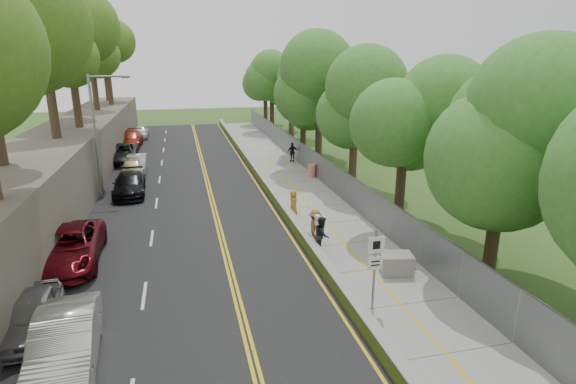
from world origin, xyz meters
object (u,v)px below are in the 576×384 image
object	(u,v)px
streetlight	(98,129)
signpost	(375,261)
concrete_block	(396,264)
car_2	(68,247)
car_0	(32,314)
person_far	(292,152)
painter_0	(293,203)
construction_barrel	(311,171)
car_1	(65,344)

from	to	relation	value
streetlight	signpost	size ratio (longest dim) A/B	2.58
concrete_block	car_2	size ratio (longest dim) A/B	0.23
car_0	person_far	distance (m)	27.69
streetlight	painter_0	bearing A→B (deg)	-29.35
person_far	painter_0	bearing A→B (deg)	65.24
car_0	concrete_block	bearing A→B (deg)	0.29
construction_barrel	car_1	distance (m)	24.01
concrete_block	car_2	xyz separation A→B (m)	(-13.80, 4.29, 0.36)
streetlight	painter_0	distance (m)	13.42
car_0	painter_0	xyz separation A→B (m)	(11.35, 9.41, 0.09)
signpost	painter_0	xyz separation A→B (m)	(-0.30, 10.71, -1.15)
signpost	painter_0	bearing A→B (deg)	91.60
streetlight	car_2	xyz separation A→B (m)	(-0.14, -10.29, -3.79)
signpost	car_2	world-z (taller)	signpost
signpost	car_2	bearing A→B (deg)	150.02
streetlight	car_2	distance (m)	10.97
streetlight	painter_0	xyz separation A→B (m)	(11.21, -6.30, -3.83)
signpost	car_2	xyz separation A→B (m)	(-11.65, 6.72, -1.11)
car_1	painter_0	world-z (taller)	car_1
streetlight	car_2	world-z (taller)	streetlight
signpost	person_far	xyz separation A→B (m)	(3.15, 24.70, -1.05)
car_2	painter_0	distance (m)	12.03
car_0	person_far	size ratio (longest dim) A/B	2.31
signpost	car_1	world-z (taller)	signpost
concrete_block	painter_0	world-z (taller)	painter_0
concrete_block	car_2	world-z (taller)	car_2
streetlight	car_0	size ratio (longest dim) A/B	2.00
concrete_block	painter_0	distance (m)	8.64
painter_0	car_0	bearing A→B (deg)	150.73
signpost	painter_0	size ratio (longest dim) A/B	2.03
car_0	car_1	size ratio (longest dim) A/B	0.82
car_0	painter_0	bearing A→B (deg)	35.25
car_0	car_2	size ratio (longest dim) A/B	0.69
construction_barrel	concrete_block	distance (m)	16.62
car_1	painter_0	xyz separation A→B (m)	(9.86, 11.61, -0.03)
streetlight	construction_barrel	size ratio (longest dim) A/B	8.01
car_1	person_far	bearing A→B (deg)	57.74
signpost	person_far	bearing A→B (deg)	82.73
streetlight	person_far	world-z (taller)	streetlight
signpost	person_far	distance (m)	24.92
car_0	painter_0	world-z (taller)	painter_0
car_2	person_far	distance (m)	23.28
car_2	construction_barrel	bearing A→B (deg)	37.60
car_1	car_2	size ratio (longest dim) A/B	0.84
person_far	construction_barrel	bearing A→B (deg)	80.10
car_0	person_far	bearing A→B (deg)	53.26
construction_barrel	concrete_block	size ratio (longest dim) A/B	0.76
streetlight	painter_0	world-z (taller)	streetlight
concrete_block	car_1	size ratio (longest dim) A/B	0.27
construction_barrel	painter_0	xyz separation A→B (m)	(-3.55, -8.30, 0.27)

